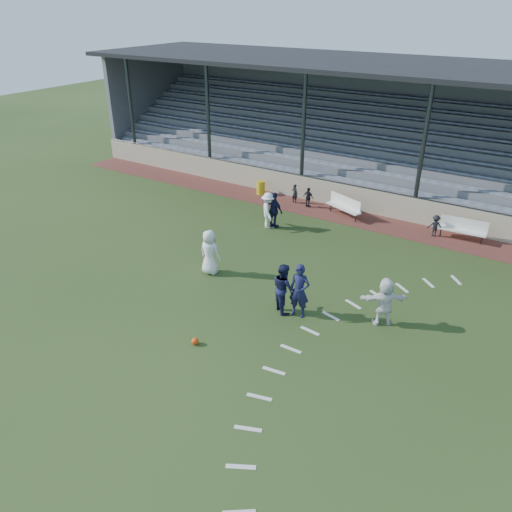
{
  "coord_description": "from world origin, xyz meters",
  "views": [
    {
      "loc": [
        8.47,
        -10.82,
        9.52
      ],
      "look_at": [
        0.0,
        2.5,
        1.3
      ],
      "focal_mm": 35.0,
      "sensor_mm": 36.0,
      "label": 1
    }
  ],
  "objects_px": {
    "bench_right": "(463,227)",
    "player_white_lead": "(210,252)",
    "trash_bin": "(261,188)",
    "bench_left": "(345,205)",
    "football": "(195,341)",
    "player_navy_lead": "(299,291)"
  },
  "relations": [
    {
      "from": "bench_right",
      "to": "player_white_lead",
      "type": "bearing_deg",
      "value": -135.37
    },
    {
      "from": "trash_bin",
      "to": "player_white_lead",
      "type": "height_order",
      "value": "player_white_lead"
    },
    {
      "from": "bench_left",
      "to": "player_white_lead",
      "type": "relative_size",
      "value": 1.12
    },
    {
      "from": "football",
      "to": "player_white_lead",
      "type": "height_order",
      "value": "player_white_lead"
    },
    {
      "from": "bench_right",
      "to": "player_navy_lead",
      "type": "bearing_deg",
      "value": -113.16
    },
    {
      "from": "bench_right",
      "to": "player_white_lead",
      "type": "relative_size",
      "value": 1.13
    },
    {
      "from": "trash_bin",
      "to": "football",
      "type": "relative_size",
      "value": 3.22
    },
    {
      "from": "trash_bin",
      "to": "football",
      "type": "bearing_deg",
      "value": -66.75
    },
    {
      "from": "bench_left",
      "to": "football",
      "type": "xyz_separation_m",
      "value": [
        0.25,
        -11.88,
        -0.47
      ]
    },
    {
      "from": "football",
      "to": "player_white_lead",
      "type": "relative_size",
      "value": 0.13
    },
    {
      "from": "trash_bin",
      "to": "player_white_lead",
      "type": "xyz_separation_m",
      "value": [
        2.94,
        -8.39,
        0.51
      ]
    },
    {
      "from": "bench_left",
      "to": "player_navy_lead",
      "type": "bearing_deg",
      "value": -54.25
    },
    {
      "from": "bench_left",
      "to": "bench_right",
      "type": "xyz_separation_m",
      "value": [
        5.44,
        0.29,
        0.0
      ]
    },
    {
      "from": "bench_right",
      "to": "player_navy_lead",
      "type": "height_order",
      "value": "player_navy_lead"
    },
    {
      "from": "bench_right",
      "to": "football",
      "type": "xyz_separation_m",
      "value": [
        -5.19,
        -12.18,
        -0.47
      ]
    },
    {
      "from": "trash_bin",
      "to": "player_white_lead",
      "type": "distance_m",
      "value": 8.91
    },
    {
      "from": "trash_bin",
      "to": "player_navy_lead",
      "type": "height_order",
      "value": "player_navy_lead"
    },
    {
      "from": "bench_right",
      "to": "player_navy_lead",
      "type": "distance_m",
      "value": 9.64
    },
    {
      "from": "trash_bin",
      "to": "player_white_lead",
      "type": "relative_size",
      "value": 0.41
    },
    {
      "from": "trash_bin",
      "to": "player_navy_lead",
      "type": "xyz_separation_m",
      "value": [
        7.19,
        -9.12,
        0.56
      ]
    },
    {
      "from": "football",
      "to": "player_white_lead",
      "type": "xyz_separation_m",
      "value": [
        -2.32,
        3.85,
        0.78
      ]
    },
    {
      "from": "bench_left",
      "to": "trash_bin",
      "type": "bearing_deg",
      "value": -162.27
    }
  ]
}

